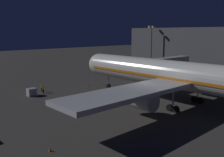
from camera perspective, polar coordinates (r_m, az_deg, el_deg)
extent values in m
plane|color=#383533|center=(54.41, 8.58, -4.45)|extent=(320.00, 320.00, 0.00)
cylinder|color=silver|center=(48.60, 16.39, 0.48)|extent=(5.30, 49.90, 5.30)
sphere|color=silver|center=(64.84, -2.86, 3.26)|extent=(5.20, 5.20, 5.20)
cube|color=orange|center=(48.67, 16.36, 0.02)|extent=(5.36, 47.91, 0.50)
cube|color=black|center=(63.52, -1.94, 3.96)|extent=(2.92, 1.40, 0.90)
cube|color=#B7BABF|center=(49.26, 15.35, -0.44)|extent=(52.24, 6.84, 0.70)
cylinder|color=#B7BABF|center=(59.03, 19.80, -0.94)|extent=(3.03, 5.34, 3.03)
cylinder|color=black|center=(60.27, 17.56, -0.58)|extent=(2.58, 0.15, 2.58)
cylinder|color=#B7BABF|center=(42.06, 6.47, -4.76)|extent=(3.03, 5.34, 3.03)
cylinder|color=black|center=(43.79, 3.82, -4.11)|extent=(2.58, 0.15, 2.58)
cylinder|color=#B7BABF|center=(62.72, -0.78, -0.05)|extent=(0.28, 0.28, 2.55)
cylinder|color=black|center=(63.09, -0.77, -1.72)|extent=(0.45, 1.20, 1.20)
cylinder|color=#B7BABF|center=(52.82, 18.57, -2.56)|extent=(0.28, 0.28, 2.55)
cylinder|color=black|center=(53.55, 17.84, -4.41)|extent=(0.45, 1.20, 1.20)
cylinder|color=black|center=(52.95, 19.07, -4.65)|extent=(0.45, 1.20, 1.20)
cylinder|color=#B7BABF|center=(45.79, 13.46, -4.23)|extent=(0.28, 0.28, 2.55)
cylinder|color=black|center=(46.63, 12.70, -6.33)|extent=(0.45, 1.20, 1.20)
cylinder|color=black|center=(45.95, 14.04, -6.64)|extent=(0.45, 1.20, 1.20)
cube|color=#9E9E99|center=(68.56, 11.53, 3.45)|extent=(19.96, 2.60, 2.50)
cube|color=#9E9E99|center=(60.80, 6.01, 2.74)|extent=(3.20, 3.40, 3.00)
cube|color=black|center=(59.76, 5.12, 2.63)|extent=(0.70, 3.20, 2.70)
cylinder|color=#B7BABF|center=(62.10, 6.56, -0.41)|extent=(0.56, 0.56, 4.56)
cylinder|color=black|center=(62.94, 6.88, -2.11)|extent=(0.25, 0.60, 0.60)
cylinder|color=black|center=(62.05, 6.16, -2.27)|extent=(0.25, 0.60, 0.60)
cylinder|color=#59595E|center=(85.64, 8.68, 6.05)|extent=(0.40, 0.40, 15.14)
cube|color=#F9EFC6|center=(86.14, 9.20, 11.27)|extent=(1.10, 0.50, 0.60)
cube|color=#F9EFC6|center=(84.73, 8.43, 11.31)|extent=(1.10, 0.50, 0.60)
cube|color=#B7BABF|center=(58.64, -17.46, -2.90)|extent=(1.84, 1.51, 1.67)
cylinder|color=black|center=(62.23, -15.34, -2.39)|extent=(0.28, 0.28, 0.94)
cylinder|color=yellow|center=(62.06, -15.38, -1.65)|extent=(0.40, 0.40, 0.68)
sphere|color=tan|center=(61.97, -15.40, -1.24)|extent=(0.24, 0.24, 0.24)
sphere|color=white|center=(61.96, -15.40, -1.19)|extent=(0.23, 0.23, 0.23)
cylinder|color=black|center=(60.32, -15.04, -2.77)|extent=(0.28, 0.28, 0.94)
cylinder|color=yellow|center=(60.15, -15.08, -2.05)|extent=(0.40, 0.40, 0.61)
sphere|color=tan|center=(60.07, -15.09, -1.65)|extent=(0.24, 0.24, 0.24)
sphere|color=yellow|center=(60.06, -15.10, -1.61)|extent=(0.23, 0.23, 0.23)
cone|color=orange|center=(68.63, -2.48, -1.02)|extent=(0.36, 0.36, 0.55)
cone|color=orange|center=(65.93, -5.40, -1.53)|extent=(0.36, 0.36, 0.55)
cone|color=orange|center=(31.84, -13.63, -15.04)|extent=(0.36, 0.36, 0.55)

